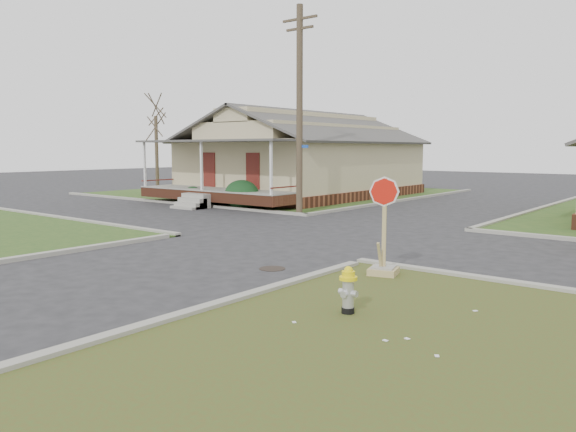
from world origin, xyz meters
The scene contains 11 objects.
ground centered at (0.00, 0.00, 0.00)m, with size 120.00×120.00×0.00m, color #252527.
verge_far_left centered at (-13.00, 18.00, 0.03)m, with size 19.00×19.00×0.05m, color #274719.
curbs centered at (0.00, 5.00, 0.00)m, with size 80.00×40.00×0.12m, color gray, non-canonical shape.
manhole centered at (2.20, -0.50, 0.01)m, with size 0.64×0.64×0.01m, color black.
corner_house centered at (-10.00, 16.68, 2.28)m, with size 10.10×15.50×5.30m.
utility_pole centered at (-4.20, 8.90, 4.66)m, with size 1.80×0.28×9.00m.
tree_far_left centered at (-18.00, 12.00, 2.50)m, with size 0.22×0.22×4.90m, color #3C2F22.
fire_hydrant centered at (5.73, -2.62, 0.51)m, with size 0.31×0.31×0.83m.
stop_sign centered at (4.72, 0.44, 0.53)m, with size 0.63×0.62×2.24m.
hedge_left centered at (-11.52, 9.20, 0.52)m, with size 1.24×1.01×0.94m, color #133519.
hedge_right centered at (-7.99, 9.22, 0.68)m, with size 1.64×1.34×1.25m, color #133519.
Camera 1 is at (10.86, -10.69, 2.90)m, focal length 35.00 mm.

